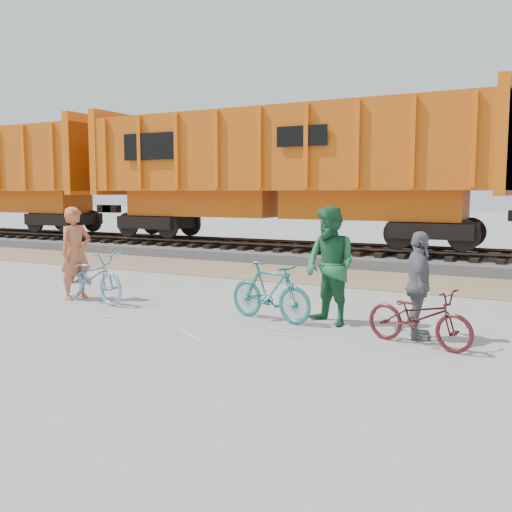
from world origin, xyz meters
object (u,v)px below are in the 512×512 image
object	(u,v)px
bicycle_blue	(91,276)
bicycle_maroon	(419,317)
person_woman	(419,285)
person_solo	(76,253)
bicycle_teal	(270,291)
person_man	(330,266)
hopper_car_center	(281,168)

from	to	relation	value
bicycle_blue	bicycle_maroon	distance (m)	6.51
bicycle_blue	person_woman	bearing A→B (deg)	-77.30
bicycle_blue	person_solo	size ratio (longest dim) A/B	1.03
bicycle_teal	bicycle_maroon	size ratio (longest dim) A/B	1.04
bicycle_maroon	person_man	size ratio (longest dim) A/B	0.82
person_man	person_woman	xyz separation A→B (m)	(1.50, -0.29, -0.17)
person_solo	bicycle_maroon	bearing A→B (deg)	-80.78
bicycle_blue	hopper_car_center	bearing A→B (deg)	12.12
hopper_car_center	bicycle_blue	bearing A→B (deg)	-90.09
hopper_car_center	bicycle_maroon	bearing A→B (deg)	-54.91
bicycle_teal	bicycle_blue	bearing A→B (deg)	103.62
hopper_car_center	person_woman	world-z (taller)	hopper_car_center
hopper_car_center	bicycle_teal	size ratio (longest dim) A/B	8.40
bicycle_teal	person_man	size ratio (longest dim) A/B	0.85
hopper_car_center	bicycle_teal	world-z (taller)	hopper_car_center
hopper_car_center	person_solo	bearing A→B (deg)	-93.35
bicycle_blue	person_solo	xyz separation A→B (m)	(-0.50, 0.10, 0.43)
person_man	person_woman	world-z (taller)	person_man
hopper_car_center	person_woman	bearing A→B (deg)	-54.13
person_solo	hopper_car_center	bearing A→B (deg)	9.50
bicycle_teal	person_man	xyz separation A→B (m)	(1.00, 0.20, 0.48)
hopper_car_center	person_solo	xyz separation A→B (m)	(-0.51, -8.79, -2.06)
bicycle_teal	bicycle_maroon	distance (m)	2.64
hopper_car_center	bicycle_maroon	distance (m)	11.58
bicycle_teal	person_man	distance (m)	1.13
bicycle_blue	person_man	bearing A→B (deg)	-73.82
bicycle_maroon	person_solo	bearing A→B (deg)	101.70
hopper_car_center	person_man	distance (m)	10.06
person_solo	bicycle_teal	bearing A→B (deg)	-76.62
bicycle_teal	bicycle_maroon	xyz separation A→B (m)	(2.60, -0.49, -0.08)
hopper_car_center	person_man	world-z (taller)	hopper_car_center
person_man	person_woman	bearing A→B (deg)	16.56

